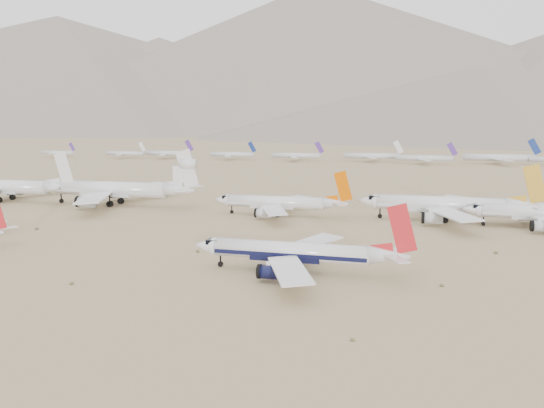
{
  "coord_description": "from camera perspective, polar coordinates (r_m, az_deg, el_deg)",
  "views": [
    {
      "loc": [
        17.58,
        -99.68,
        31.13
      ],
      "look_at": [
        -20.56,
        46.8,
        7.0
      ],
      "focal_mm": 35.0,
      "sensor_mm": 36.0,
      "label": 1
    }
  ],
  "objects": [
    {
      "name": "row2_orange_tail",
      "position": [
        172.84,
        0.96,
        0.13
      ],
      "size": [
        43.12,
        42.19,
        15.38
      ],
      "color": "white",
      "rests_on": "ground"
    },
    {
      "name": "desert_scrub",
      "position": [
        78.43,
        2.21,
        -14.11
      ],
      "size": [
        261.14,
        121.67,
        0.63
      ],
      "color": "brown",
      "rests_on": "ground"
    },
    {
      "name": "ground",
      "position": [
        105.89,
        4.43,
        -8.07
      ],
      "size": [
        7000.0,
        7000.0,
        0.0
      ],
      "primitive_type": "plane",
      "color": "#836B4C",
      "rests_on": "ground"
    },
    {
      "name": "row2_white_twin",
      "position": [
        227.53,
        -26.65,
        1.64
      ],
      "size": [
        55.24,
        54.06,
        19.74
      ],
      "color": "white",
      "rests_on": "ground"
    },
    {
      "name": "distant_storage_row",
      "position": [
        400.3,
        21.85,
        4.59
      ],
      "size": [
        625.52,
        55.32,
        16.3
      ],
      "color": "silver",
      "rests_on": "ground"
    },
    {
      "name": "mountain_range",
      "position": [
        1755.71,
        16.75,
        13.89
      ],
      "size": [
        7354.0,
        3024.0,
        470.0
      ],
      "color": "slate",
      "rests_on": "ground"
    },
    {
      "name": "row2_gold_tail",
      "position": [
        172.3,
        18.35,
        -0.08
      ],
      "size": [
        51.74,
        50.6,
        18.42
      ],
      "color": "white",
      "rests_on": "ground"
    },
    {
      "name": "main_airliner",
      "position": [
        109.16,
        2.95,
        -5.23
      ],
      "size": [
        43.39,
        42.38,
        15.31
      ],
      "color": "white",
      "rests_on": "ground"
    },
    {
      "name": "row2_white_trijet",
      "position": [
        201.08,
        -16.18,
        1.56
      ],
      "size": [
        59.85,
        58.49,
        21.21
      ],
      "color": "white",
      "rests_on": "ground"
    }
  ]
}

